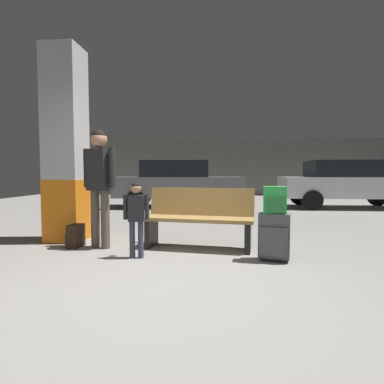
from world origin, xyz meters
The scene contains 11 objects.
ground_plane centered at (0.00, 4.00, -0.05)m, with size 18.00×18.00×0.10m, color gray.
garage_back_wall centered at (0.00, 12.86, 1.40)m, with size 18.00×0.12×2.80m, color slate.
structural_pillar centered at (-1.96, 1.94, 1.55)m, with size 0.57×0.57×3.13m.
bench centered at (0.24, 1.63, 0.44)m, with size 1.65×0.72×0.89m.
suitcase centered at (1.24, 1.02, 0.32)m, with size 0.42×0.31×0.60m.
backpack_bright centered at (1.24, 1.02, 0.77)m, with size 0.30×0.22×0.34m.
child centered at (-0.53, 0.99, 0.61)m, with size 0.34×0.19×0.99m.
adult centered at (-1.22, 1.49, 1.08)m, with size 0.56×0.32×1.74m.
backpack_dark_floor centered at (-1.61, 1.49, 0.17)m, with size 0.21×0.29×0.34m.
parked_car_far centered at (-0.85, 7.12, 0.81)m, with size 4.27×2.17×1.51m.
parked_car_side centered at (4.54, 7.38, 0.81)m, with size 4.10×1.81×1.51m.
Camera 1 is at (0.57, -2.90, 1.11)m, focal length 28.87 mm.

